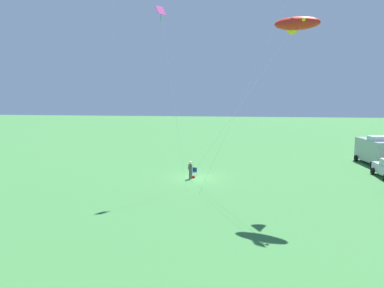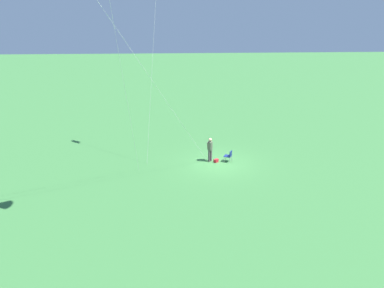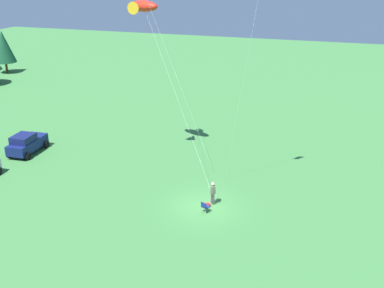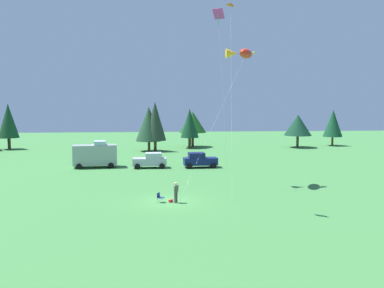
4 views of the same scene
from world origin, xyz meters
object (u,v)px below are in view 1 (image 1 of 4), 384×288
backpack_on_grass (193,177)px  kite_diamond_rainbow (162,19)px  kite_large_fish (296,24)px  van_motorhome_grey (375,150)px  person_kite_flyer (191,169)px  folding_chair (194,171)px

backpack_on_grass → kite_diamond_rainbow: kite_diamond_rainbow is taller
kite_large_fish → kite_diamond_rainbow: size_ratio=0.88×
van_motorhome_grey → kite_large_fish: 23.28m
kite_diamond_rainbow → van_motorhome_grey: bearing=119.3°
van_motorhome_grey → kite_large_fish: bearing=-43.9°
kite_large_fish → kite_diamond_rainbow: (-3.82, -10.29, 1.22)m
person_kite_flyer → kite_large_fish: (7.07, 8.27, 12.10)m
kite_large_fish → kite_diamond_rainbow: bearing=-110.4°
kite_diamond_rainbow → folding_chair: bearing=154.2°
person_kite_flyer → kite_diamond_rainbow: 13.86m
backpack_on_grass → van_motorhome_grey: size_ratio=0.06×
backpack_on_grass → kite_large_fish: size_ratio=0.02×
backpack_on_grass → van_motorhome_grey: bearing=113.8°
van_motorhome_grey → kite_large_fish: kite_large_fish is taller
kite_large_fish → kite_diamond_rainbow: kite_diamond_rainbow is taller
folding_chair → kite_large_fish: bearing=70.6°
folding_chair → backpack_on_grass: bearing=27.4°
person_kite_flyer → backpack_on_grass: size_ratio=5.44×
backpack_on_grass → kite_diamond_rainbow: (3.67, -2.23, 14.23)m
person_kite_flyer → van_motorhome_grey: size_ratio=0.31×
folding_chair → van_motorhome_grey: (-7.93, 20.05, 1.16)m
van_motorhome_grey → kite_diamond_rainbow: 28.53m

